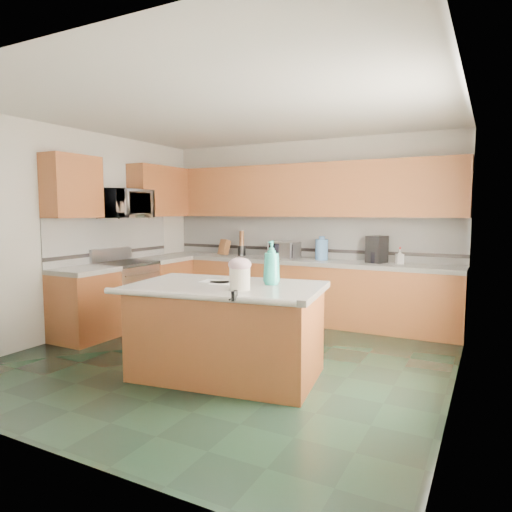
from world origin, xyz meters
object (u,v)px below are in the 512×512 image
Objects in this scene: coffee_maker at (377,249)px; toaster_oven at (284,250)px; knife_block at (224,247)px; island_base at (227,333)px; soap_bottle_island at (272,263)px; treat_jar at (240,279)px; island_top at (227,287)px.

toaster_oven is at bearing -157.76° from coffee_maker.
knife_block is at bearing -158.30° from coffee_maker.
toaster_oven is 1.39m from coffee_maker.
island_base is 4.08× the size of soap_bottle_island.
soap_bottle_island reaches higher than knife_block.
toaster_oven is (-0.78, 2.75, 0.02)m from treat_jar.
island_top is at bearing -87.76° from coffee_maker.
island_base is 2.80m from coffee_maker.
coffee_maker is (0.61, 2.78, 0.09)m from treat_jar.
toaster_oven is (-0.91, 2.34, -0.09)m from soap_bottle_island.
treat_jar is (0.27, -0.21, 0.59)m from island_base.
soap_bottle_island reaches higher than treat_jar.
coffee_maker is (0.87, 2.57, 0.68)m from island_base.
coffee_maker reaches higher than treat_jar.
treat_jar is 2.86m from toaster_oven.
coffee_maker reaches higher than knife_block.
treat_jar is at bearing -46.38° from island_top.
coffee_maker is at bearing 13.61° from knife_block.
island_top is 4.33× the size of toaster_oven.
island_base is at bearing -157.17° from soap_bottle_island.
island_top is 9.23× the size of treat_jar.
treat_jar is at bearing -61.05° from toaster_oven.
island_top is at bearing -157.17° from soap_bottle_island.
treat_jar is 0.47× the size of soap_bottle_island.
coffee_maker is at bearing 62.81° from island_base.
soap_bottle_island is at bearing 81.50° from treat_jar.
knife_block is (-1.59, 2.54, 0.61)m from island_base.
island_base is at bearing -87.76° from coffee_maker.
soap_bottle_island is 1.14× the size of coffee_maker.
soap_bottle_island reaches higher than island_base.
island_top is at bearing 36.57° from island_base.
knife_block reaches higher than island_top.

